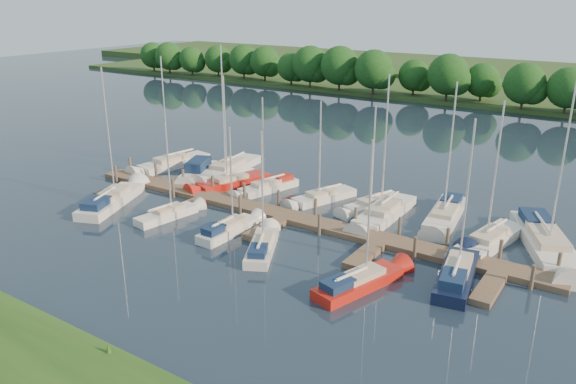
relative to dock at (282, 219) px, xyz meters
The scene contains 23 objects.
ground 7.31m from the dock, 90.00° to the right, with size 260.00×260.00×0.00m, color #1A2735.
dock is the anchor object (origin of this frame).
mooring_pilings 1.19m from the dock, 90.00° to the left, with size 38.24×2.84×2.00m.
far_shore 67.69m from the dock, 90.00° to the left, with size 180.00×30.00×0.60m, color #243C17.
distant_hill 92.69m from the dock, 90.00° to the left, with size 220.00×40.00×1.40m, color #3A5826.
treeline 54.98m from the dock, 87.76° to the left, with size 146.06×9.70×8.26m.
sailboat_n_0 18.10m from the dock, 162.03° to the left, with size 3.30×8.99×11.35m.
motorboat 13.79m from the dock, 159.64° to the left, with size 4.04×6.85×2.02m.
sailboat_n_2 13.39m from the dock, 147.65° to the left, with size 3.33×10.05×12.55m.
sailboat_n_3 9.55m from the dock, 153.81° to the left, with size 4.09×8.05×10.27m.
sailboat_n_4 7.11m from the dock, 134.86° to the left, with size 3.08×6.76×8.67m.
sailboat_n_5 5.48m from the dock, 87.71° to the left, with size 3.58×6.83×8.78m.
sailboat_n_6 7.73m from the dock, 53.65° to the left, with size 3.41×6.80×8.74m.
sailboat_n_7 7.73m from the dock, 37.69° to the left, with size 2.17×8.99×11.51m.
sailboat_n_8 12.49m from the dock, 35.47° to the left, with size 2.98×8.81×10.95m.
sailboat_n_9 14.85m from the dock, 16.03° to the left, with size 3.29×8.33×10.49m.
sailboat_n_10 18.63m from the dock, 18.17° to the left, with size 6.37×10.73×13.83m.
sailboat_s_0 14.54m from the dock, 161.63° to the right, with size 4.80×8.99×11.53m.
sailboat_s_1 8.80m from the dock, 151.51° to the right, with size 2.21×6.03×7.76m.
sailboat_s_2 4.45m from the dock, 115.45° to the right, with size 1.67×6.25×8.17m.
sailboat_s_3 5.31m from the dock, 70.87° to the right, with size 4.02×6.41×8.49m.
sailboat_s_4 11.18m from the dock, 31.48° to the right, with size 3.45×7.27×9.28m.
sailboat_s_5 14.13m from the dock, ahead, with size 2.96×8.02×10.33m.
Camera 1 is at (22.13, -25.49, 16.43)m, focal length 35.00 mm.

